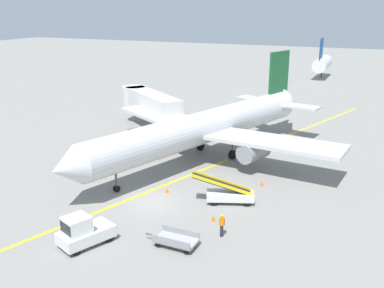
# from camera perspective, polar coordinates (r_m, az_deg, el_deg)

# --- Properties ---
(ground_plane) EXTENTS (300.00, 300.00, 0.00)m
(ground_plane) POSITION_cam_1_polar(r_m,az_deg,el_deg) (36.58, -5.07, -7.47)
(ground_plane) COLOR gray
(taxi_line_yellow) EXTENTS (25.10, 76.15, 0.01)m
(taxi_line_yellow) POSITION_cam_1_polar(r_m,az_deg,el_deg) (40.77, -2.05, -4.72)
(taxi_line_yellow) COLOR yellow
(taxi_line_yellow) RESTS_ON ground
(airliner) EXTENTS (27.66, 34.45, 10.10)m
(airliner) POSITION_cam_1_polar(r_m,az_deg,el_deg) (45.75, 2.00, 2.27)
(airliner) COLOR silver
(airliner) RESTS_ON ground
(jet_bridge) EXTENTS (11.80, 9.57, 4.85)m
(jet_bridge) POSITION_cam_1_polar(r_m,az_deg,el_deg) (57.49, -5.74, 5.46)
(jet_bridge) COLOR silver
(jet_bridge) RESTS_ON ground
(pushback_tug) EXTENTS (3.13, 4.05, 2.20)m
(pushback_tug) POSITION_cam_1_polar(r_m,az_deg,el_deg) (30.81, -13.83, -10.89)
(pushback_tug) COLOR silver
(pushback_tug) RESTS_ON ground
(baggage_tug_near_wing) EXTENTS (1.46, 2.47, 2.10)m
(baggage_tug_near_wing) POSITION_cam_1_polar(r_m,az_deg,el_deg) (47.73, -8.37, -0.38)
(baggage_tug_near_wing) COLOR silver
(baggage_tug_near_wing) RESTS_ON ground
(belt_loader_forward_hold) EXTENTS (5.12, 2.99, 2.59)m
(belt_loader_forward_hold) POSITION_cam_1_polar(r_m,az_deg,el_deg) (36.21, 4.74, -6.38)
(belt_loader_forward_hold) COLOR silver
(belt_loader_forward_hold) RESTS_ON ground
(baggage_cart_loaded) EXTENTS (3.77, 1.60, 0.94)m
(baggage_cart_loaded) POSITION_cam_1_polar(r_m,az_deg,el_deg) (30.07, -2.10, -12.25)
(baggage_cart_loaded) COLOR #A5A5A8
(baggage_cart_loaded) RESTS_ON ground
(ground_crew_marshaller) EXTENTS (0.36, 0.24, 1.70)m
(ground_crew_marshaller) POSITION_cam_1_polar(r_m,az_deg,el_deg) (31.11, 3.86, -10.28)
(ground_crew_marshaller) COLOR #26262D
(ground_crew_marshaller) RESTS_ON ground
(safety_cone_nose_left) EXTENTS (0.36, 0.36, 0.44)m
(safety_cone_nose_left) POSITION_cam_1_polar(r_m,az_deg,el_deg) (39.97, 8.98, -5.06)
(safety_cone_nose_left) COLOR orange
(safety_cone_nose_left) RESTS_ON ground
(safety_cone_nose_right) EXTENTS (0.36, 0.36, 0.44)m
(safety_cone_nose_right) POSITION_cam_1_polar(r_m,az_deg,el_deg) (33.45, 2.74, -9.50)
(safety_cone_nose_right) COLOR orange
(safety_cone_nose_right) RESTS_ON ground
(safety_cone_wingtip_left) EXTENTS (0.36, 0.36, 0.44)m
(safety_cone_wingtip_left) POSITION_cam_1_polar(r_m,az_deg,el_deg) (38.19, -3.24, -5.96)
(safety_cone_wingtip_left) COLOR orange
(safety_cone_wingtip_left) RESTS_ON ground
(distant_aircraft_far_left) EXTENTS (3.00, 10.10, 8.80)m
(distant_aircraft_far_left) POSITION_cam_1_polar(r_m,az_deg,el_deg) (103.15, 16.42, 9.94)
(distant_aircraft_far_left) COLOR silver
(distant_aircraft_far_left) RESTS_ON ground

